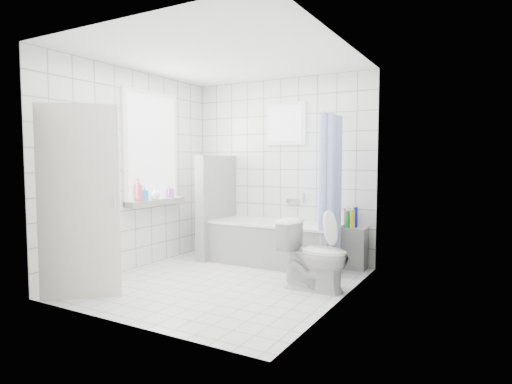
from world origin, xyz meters
The scene contains 19 objects.
ground centered at (0.00, 0.00, 0.00)m, with size 3.00×3.00×0.00m, color white.
ceiling centered at (0.00, 0.00, 2.60)m, with size 3.00×3.00×0.00m, color white.
wall_back centered at (0.00, 1.50, 1.30)m, with size 2.80×0.02×2.60m, color white.
wall_front centered at (0.00, -1.50, 1.30)m, with size 2.80×0.02×2.60m, color white.
wall_left centered at (-1.40, 0.00, 1.30)m, with size 0.02×3.00×2.60m, color white.
wall_right centered at (1.40, 0.00, 1.30)m, with size 0.02×3.00×2.60m, color white.
window_left centered at (-1.35, 0.30, 1.60)m, with size 0.01×0.90×1.40m, color white.
window_back centered at (0.10, 1.46, 1.95)m, with size 0.50×0.01×0.50m, color white.
window_sill centered at (-1.31, 0.30, 0.86)m, with size 0.18×1.02×0.08m, color white.
door centered at (-0.96, -1.21, 1.00)m, with size 0.04×0.80×2.00m, color silver.
bathtub centered at (0.12, 1.12, 0.29)m, with size 1.78×0.77×0.58m.
partition_wall centered at (-0.84, 1.07, 0.75)m, with size 0.15×0.85×1.50m, color white.
tiled_ledge centered at (1.11, 1.38, 0.28)m, with size 0.40×0.24×0.55m, color white.
toilet centered at (1.03, 0.26, 0.39)m, with size 0.43×0.76×0.78m, color white.
curtain_rod centered at (0.95, 1.10, 2.00)m, with size 0.02×0.02×0.80m, color silver.
shower_curtain centered at (0.95, 0.97, 1.10)m, with size 0.14×0.48×1.78m, color #425FC2, non-canonical shape.
tub_faucet centered at (0.22, 1.46, 0.85)m, with size 0.18×0.06×0.06m, color silver.
sill_bottles centered at (-1.30, 0.17, 1.01)m, with size 0.19×0.75×0.29m.
ledge_bottles centered at (1.10, 1.36, 0.67)m, with size 0.18×0.17×0.27m.
Camera 1 is at (2.75, -4.10, 1.42)m, focal length 30.00 mm.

